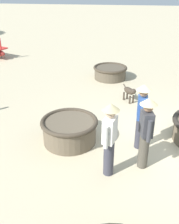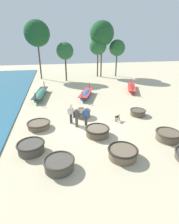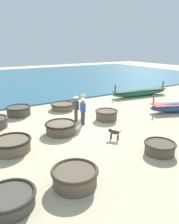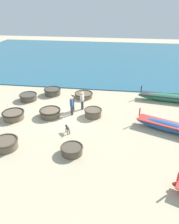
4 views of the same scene
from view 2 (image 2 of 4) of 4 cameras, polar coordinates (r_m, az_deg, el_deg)
name	(u,v)px [view 2 (image 2 of 4)]	position (r m, az deg, el deg)	size (l,w,h in m)	color
ground_plane	(90,129)	(13.42, 0.23, -5.59)	(80.00, 80.00, 0.00)	#C6B793
coracle_tilted	(59,164)	(9.64, -9.88, -16.27)	(1.66, 1.66, 0.60)	#4C473F
coracle_nearest	(97,131)	(12.46, 2.60, -6.25)	(1.73, 1.73, 0.60)	brown
coracle_center	(168,135)	(13.06, 24.15, -6.94)	(1.64, 1.64, 0.61)	brown
coracle_far_left	(123,153)	(10.45, 10.77, -12.90)	(1.75, 1.75, 0.60)	brown
coracle_weathered	(138,112)	(16.33, 15.48, -0.06)	(1.41, 1.41, 0.52)	brown
coracle_upturned	(82,113)	(15.40, -2.33, -0.37)	(1.45, 1.45, 0.63)	brown
coracle_front_left	(39,125)	(14.07, -16.24, -3.98)	(1.79, 1.79, 0.47)	brown
coracle_far_right	(31,147)	(11.28, -18.56, -10.78)	(1.68, 1.68, 0.63)	#4C473F
long_boat_ochre_hull	(86,94)	(20.81, -1.12, 5.86)	(2.64, 4.67, 1.29)	#285693
long_boat_green_hull	(131,88)	(24.40, 13.52, 7.64)	(2.85, 5.20, 1.13)	maroon
long_boat_red_hull	(41,94)	(21.64, -15.66, 5.67)	(1.74, 6.00, 1.27)	#237551
fisherman_crouching	(76,115)	(13.41, -4.30, -1.13)	(0.52, 0.36, 1.67)	#4C473D
fisherman_by_coracle	(71,112)	(14.04, -6.13, -0.08)	(0.51, 0.36, 1.67)	#383842
fisherman_standing_right	(86,114)	(13.57, -1.18, -0.77)	(0.53, 0.36, 1.67)	#383842
dog	(117,117)	(14.72, 9.02, -1.62)	(0.59, 0.46, 0.55)	#3D3328
tree_tall_back	(117,48)	(33.47, 9.02, 19.92)	(2.82, 2.82, 6.43)	#4C3D2D
tree_center	(65,51)	(29.17, -7.99, 19.09)	(2.67, 2.67, 6.07)	#4C3D2D
tree_left_mid	(98,46)	(32.65, 2.77, 20.66)	(3.00, 3.00, 6.84)	#4C3D2D
tree_right_mid	(37,33)	(31.76, -16.80, 23.33)	(4.10, 4.10, 9.35)	#4C3D2D
tree_leftmost	(102,34)	(32.65, 4.06, 24.17)	(4.13, 4.13, 9.41)	#4C3D2D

